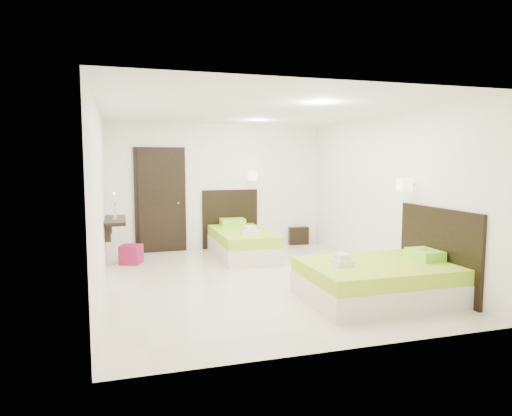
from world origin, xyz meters
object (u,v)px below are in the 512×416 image
object	(u,v)px
ottoman	(131,254)
nightstand	(297,235)
bed_single	(241,241)
bed_double	(382,279)

from	to	relation	value
ottoman	nightstand	bearing A→B (deg)	15.79
ottoman	bed_single	bearing A→B (deg)	2.62
nightstand	bed_single	bearing A→B (deg)	-143.58
nightstand	ottoman	distance (m)	3.77
bed_double	ottoman	bearing A→B (deg)	135.15
bed_single	ottoman	world-z (taller)	bed_single
bed_single	bed_double	bearing A→B (deg)	-71.30
bed_double	ottoman	distance (m)	4.47
bed_double	nightstand	world-z (taller)	bed_double
bed_single	bed_double	distance (m)	3.43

